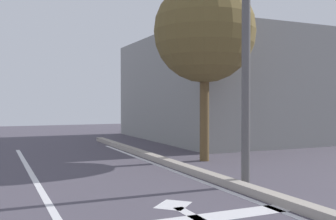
# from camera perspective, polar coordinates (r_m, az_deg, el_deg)

# --- Properties ---
(stop_bar) EXTENTS (3.14, 0.40, 0.01)m
(stop_bar) POSITION_cam_1_polar(r_m,az_deg,el_deg) (5.46, 2.88, -15.55)
(stop_bar) COLOR silver
(stop_bar) RESTS_ON ground
(lane_arrow_stem) EXTENTS (0.16, 1.40, 0.01)m
(lane_arrow_stem) POSITION_cam_1_polar(r_m,az_deg,el_deg) (5.49, 4.63, -15.45)
(lane_arrow_stem) COLOR silver
(lane_arrow_stem) RESTS_ON ground
(lane_arrow_head) EXTENTS (0.71, 0.71, 0.01)m
(lane_arrow_head) POSITION_cam_1_polar(r_m,az_deg,el_deg) (6.22, 0.75, -13.46)
(lane_arrow_head) COLOR silver
(lane_arrow_head) RESTS_ON ground
(curb_strip) EXTENTS (0.24, 24.00, 0.14)m
(curb_strip) POSITION_cam_1_polar(r_m,az_deg,el_deg) (5.79, 22.10, -13.96)
(curb_strip) COLOR #A59B8F
(curb_strip) RESTS_ON ground
(roadside_tree) EXTENTS (2.72, 2.72, 4.82)m
(roadside_tree) POSITION_cam_1_polar(r_m,az_deg,el_deg) (10.82, 5.27, 11.06)
(roadside_tree) COLOR brown
(roadside_tree) RESTS_ON ground
(building_block) EXTENTS (10.27, 8.62, 4.26)m
(building_block) POSITION_cam_1_polar(r_m,az_deg,el_deg) (18.44, 12.83, 2.84)
(building_block) COLOR gray
(building_block) RESTS_ON ground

